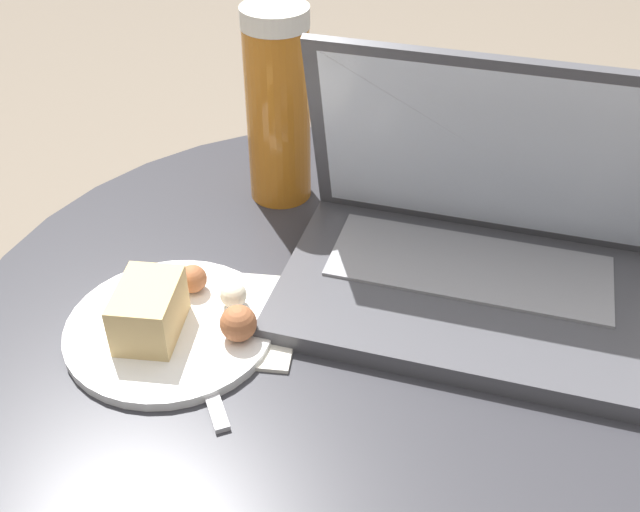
{
  "coord_description": "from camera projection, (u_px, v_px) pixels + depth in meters",
  "views": [
    {
      "loc": [
        -0.02,
        -0.51,
        1.03
      ],
      "look_at": [
        -0.04,
        -0.0,
        0.64
      ],
      "focal_mm": 42.0,
      "sensor_mm": 36.0,
      "label": 1
    }
  ],
  "objects": [
    {
      "name": "napkin",
      "position": [
        203.0,
        315.0,
        0.68
      ],
      "size": [
        0.19,
        0.14,
        0.0
      ],
      "color": "silver",
      "rests_on": "table"
    },
    {
      "name": "beer_glass",
      "position": [
        278.0,
        107.0,
        0.78
      ],
      "size": [
        0.07,
        0.07,
        0.21
      ],
      "color": "#C6701E",
      "rests_on": "table"
    },
    {
      "name": "fork",
      "position": [
        194.0,
        343.0,
        0.65
      ],
      "size": [
        0.09,
        0.17,
        0.0
      ],
      "color": "#B2B2B7",
      "rests_on": "table"
    },
    {
      "name": "snack_plate",
      "position": [
        170.0,
        320.0,
        0.66
      ],
      "size": [
        0.19,
        0.19,
        0.06
      ],
      "color": "white",
      "rests_on": "table"
    },
    {
      "name": "laptop",
      "position": [
        472.0,
        247.0,
        0.69
      ],
      "size": [
        0.38,
        0.29,
        0.22
      ],
      "color": "#47474C",
      "rests_on": "table"
    },
    {
      "name": "table",
      "position": [
        359.0,
        426.0,
        0.77
      ],
      "size": [
        0.74,
        0.74,
        0.57
      ],
      "color": "black",
      "rests_on": "ground_plane"
    }
  ]
}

